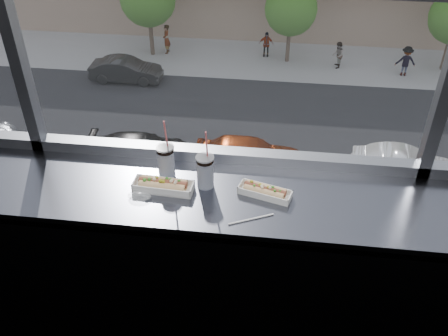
# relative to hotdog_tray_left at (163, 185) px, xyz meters

# --- Properties ---
(wall_back_lower) EXTENTS (6.00, 0.00, 6.00)m
(wall_back_lower) POSITION_rel_hotdog_tray_left_xyz_m (0.26, 0.29, -0.58)
(wall_back_lower) COLOR black
(wall_back_lower) RESTS_ON ground
(counter) EXTENTS (6.00, 0.55, 0.06)m
(counter) POSITION_rel_hotdog_tray_left_xyz_m (0.26, 0.01, -0.06)
(counter) COLOR slate
(counter) RESTS_ON ground
(counter_fascia) EXTENTS (6.00, 0.04, 1.04)m
(counter_fascia) POSITION_rel_hotdog_tray_left_xyz_m (0.26, -0.24, -0.58)
(counter_fascia) COLOR slate
(counter_fascia) RESTS_ON ground
(hotdog_tray_left) EXTENTS (0.30, 0.11, 0.07)m
(hotdog_tray_left) POSITION_rel_hotdog_tray_left_xyz_m (0.00, 0.00, 0.00)
(hotdog_tray_left) COLOR white
(hotdog_tray_left) RESTS_ON counter
(hotdog_tray_right) EXTENTS (0.27, 0.15, 0.06)m
(hotdog_tray_right) POSITION_rel_hotdog_tray_left_xyz_m (0.49, 0.02, -0.00)
(hotdog_tray_right) COLOR white
(hotdog_tray_right) RESTS_ON counter
(soda_cup_left) EXTENTS (0.09, 0.09, 0.33)m
(soda_cup_left) POSITION_rel_hotdog_tray_left_xyz_m (-0.01, 0.12, 0.07)
(soda_cup_left) COLOR white
(soda_cup_left) RESTS_ON counter
(soda_cup_right) EXTENTS (0.09, 0.09, 0.33)m
(soda_cup_right) POSITION_rel_hotdog_tray_left_xyz_m (0.20, 0.06, 0.07)
(soda_cup_right) COLOR white
(soda_cup_right) RESTS_ON counter
(loose_straw) EXTENTS (0.20, 0.10, 0.01)m
(loose_straw) POSITION_rel_hotdog_tray_left_xyz_m (0.44, -0.16, -0.03)
(loose_straw) COLOR white
(loose_straw) RESTS_ON counter
(wrapper) EXTENTS (0.11, 0.08, 0.03)m
(wrapper) POSITION_rel_hotdog_tray_left_xyz_m (-0.10, -0.07, -0.02)
(wrapper) COLOR silver
(wrapper) RESTS_ON counter
(street_asphalt) EXTENTS (80.00, 10.00, 0.06)m
(street_asphalt) POSITION_rel_hotdog_tray_left_xyz_m (0.26, 20.29, -12.10)
(street_asphalt) COLOR black
(street_asphalt) RESTS_ON plaza_ground
(far_sidewalk) EXTENTS (80.00, 6.00, 0.04)m
(far_sidewalk) POSITION_rel_hotdog_tray_left_xyz_m (0.26, 28.29, -12.11)
(far_sidewalk) COLOR gray
(far_sidewalk) RESTS_ON plaza_ground
(car_far_a) EXTENTS (2.32, 5.55, 1.85)m
(car_far_a) POSITION_rel_hotdog_tray_left_xyz_m (-8.54, 24.29, -11.14)
(car_far_a) COLOR #242424
(car_far_a) RESTS_ON street_asphalt
(car_near_d) EXTENTS (3.00, 6.18, 2.00)m
(car_near_d) POSITION_rel_hotdog_tray_left_xyz_m (6.15, 16.29, -11.07)
(car_near_d) COLOR white
(car_near_d) RESTS_ON street_asphalt
(car_near_c) EXTENTS (2.78, 6.58, 2.19)m
(car_near_c) POSITION_rel_hotdog_tray_left_xyz_m (-0.63, 16.29, -10.98)
(car_near_c) COLOR #802503
(car_near_c) RESTS_ON street_asphalt
(car_near_b) EXTENTS (2.84, 5.72, 1.84)m
(car_near_b) POSITION_rel_hotdog_tray_left_xyz_m (-5.52, 16.29, -11.15)
(car_near_b) COLOR black
(car_near_b) RESTS_ON street_asphalt
(pedestrian_b) EXTENTS (0.86, 0.64, 1.93)m
(pedestrian_b) POSITION_rel_hotdog_tray_left_xyz_m (-0.54, 28.92, -11.12)
(pedestrian_b) COLOR #66605B
(pedestrian_b) RESTS_ON far_sidewalk
(pedestrian_d) EXTENTS (0.97, 0.73, 2.19)m
(pedestrian_d) POSITION_rel_hotdog_tray_left_xyz_m (7.93, 27.14, -10.99)
(pedestrian_d) COLOR #66605B
(pedestrian_d) RESTS_ON far_sidewalk
(pedestrian_c) EXTENTS (0.66, 0.88, 1.97)m
(pedestrian_c) POSITION_rel_hotdog_tray_left_xyz_m (3.96, 27.72, -11.10)
(pedestrian_c) COLOR #66605B
(pedestrian_c) RESTS_ON far_sidewalk
(pedestrian_a) EXTENTS (0.76, 1.01, 2.28)m
(pedestrian_a) POSITION_rel_hotdog_tray_left_xyz_m (-7.04, 28.62, -10.95)
(pedestrian_a) COLOR #66605B
(pedestrian_a) RESTS_ON far_sidewalk
(tree_center) EXTENTS (3.18, 3.18, 4.97)m
(tree_center) POSITION_rel_hotdog_tray_left_xyz_m (0.86, 28.29, -8.76)
(tree_center) COLOR #47382B
(tree_center) RESTS_ON far_sidewalk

